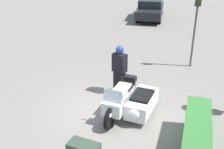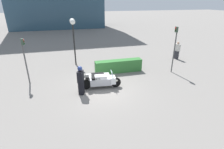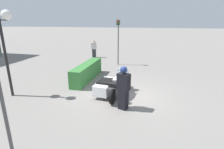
{
  "view_description": "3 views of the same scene",
  "coord_description": "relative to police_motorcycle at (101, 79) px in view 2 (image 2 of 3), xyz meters",
  "views": [
    {
      "loc": [
        7.7,
        2.26,
        5.04
      ],
      "look_at": [
        -0.38,
        -0.25,
        1.12
      ],
      "focal_mm": 45.0,
      "sensor_mm": 36.0,
      "label": 1
    },
    {
      "loc": [
        -1.9,
        -9.91,
        5.4
      ],
      "look_at": [
        0.68,
        -0.17,
        1.05
      ],
      "focal_mm": 28.0,
      "sensor_mm": 36.0,
      "label": 2
    },
    {
      "loc": [
        -7.77,
        -1.33,
        3.54
      ],
      "look_at": [
        0.62,
        0.69,
        0.85
      ],
      "focal_mm": 28.0,
      "sensor_mm": 36.0,
      "label": 3
    }
  ],
  "objects": [
    {
      "name": "hedge_bush_curbside",
      "position": [
        1.87,
        2.04,
        0.02
      ],
      "size": [
        3.75,
        0.67,
        0.99
      ],
      "primitive_type": "cube",
      "color": "#337033",
      "rests_on": "ground"
    },
    {
      "name": "officer_rider",
      "position": [
        -1.37,
        -0.8,
        0.49
      ],
      "size": [
        0.46,
        0.57,
        1.83
      ],
      "rotation": [
        0.0,
        0.0,
        -0.35
      ],
      "color": "black",
      "rests_on": "ground"
    },
    {
      "name": "traffic_light_near",
      "position": [
        5.97,
        0.94,
        1.86
      ],
      "size": [
        0.23,
        0.28,
        3.57
      ],
      "rotation": [
        0.0,
        0.0,
        3.02
      ],
      "color": "#4C4C4C",
      "rests_on": "ground"
    },
    {
      "name": "pedestrian_bystander",
      "position": [
        8.35,
        3.83,
        0.38
      ],
      "size": [
        0.37,
        0.52,
        1.7
      ],
      "rotation": [
        0.0,
        0.0,
        -2.97
      ],
      "color": "#2D2D33",
      "rests_on": "ground"
    },
    {
      "name": "police_motorcycle",
      "position": [
        0.0,
        0.0,
        0.0
      ],
      "size": [
        2.66,
        1.48,
        1.17
      ],
      "rotation": [
        0.0,
        0.0,
        -0.09
      ],
      "color": "black",
      "rests_on": "ground"
    },
    {
      "name": "twin_lamp_post",
      "position": [
        -1.33,
        4.71,
        2.79
      ],
      "size": [
        0.42,
        1.26,
        3.97
      ],
      "color": "black",
      "rests_on": "ground"
    },
    {
      "name": "ground_plane",
      "position": [
        -0.08,
        -0.56,
        -0.47
      ],
      "size": [
        160.0,
        160.0,
        0.0
      ],
      "primitive_type": "plane",
      "color": "slate"
    },
    {
      "name": "traffic_light_far",
      "position": [
        -4.7,
        1.62,
        1.61
      ],
      "size": [
        0.23,
        0.27,
        3.13
      ],
      "rotation": [
        0.0,
        0.0,
        0.06
      ],
      "color": "#4C4C4C",
      "rests_on": "ground"
    }
  ]
}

